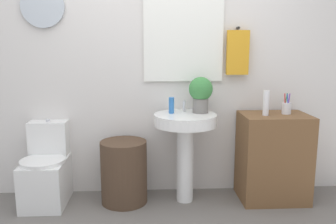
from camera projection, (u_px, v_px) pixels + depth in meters
back_wall at (158, 55)px, 3.28m from camera, size 4.40×0.18×2.60m
toilet at (47, 172)px, 3.16m from camera, size 0.38×0.51×0.74m
laundry_hamper at (124, 172)px, 3.16m from camera, size 0.41×0.41×0.56m
pedestal_sink at (185, 135)px, 3.13m from camera, size 0.55×0.55×0.80m
faucet at (184, 106)px, 3.20m from camera, size 0.03×0.03×0.10m
wooden_cabinet at (273, 157)px, 3.21m from camera, size 0.59×0.44×0.79m
soap_bottle at (171, 105)px, 3.13m from camera, size 0.05×0.05×0.14m
potted_plant at (201, 92)px, 3.13m from camera, size 0.21×0.21×0.32m
lotion_bottle at (266, 103)px, 3.07m from camera, size 0.05×0.05×0.22m
toothbrush_cup at (286, 108)px, 3.15m from camera, size 0.08×0.08×0.19m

